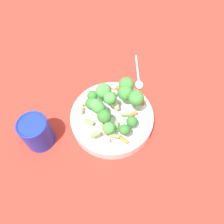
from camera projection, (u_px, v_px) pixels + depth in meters
name	position (u px, v px, depth m)	size (l,w,h in m)	color
ground_plane	(112.00, 121.00, 0.66)	(3.00, 3.00, 0.00)	#B72D23
bowl	(112.00, 117.00, 0.65)	(0.24, 0.24, 0.04)	silver
pasta_salad	(113.00, 102.00, 0.60)	(0.20, 0.18, 0.08)	#8CB766
cup	(36.00, 132.00, 0.59)	(0.08, 0.08, 0.10)	#192DAD
spoon	(138.00, 78.00, 0.75)	(0.14, 0.09, 0.01)	silver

